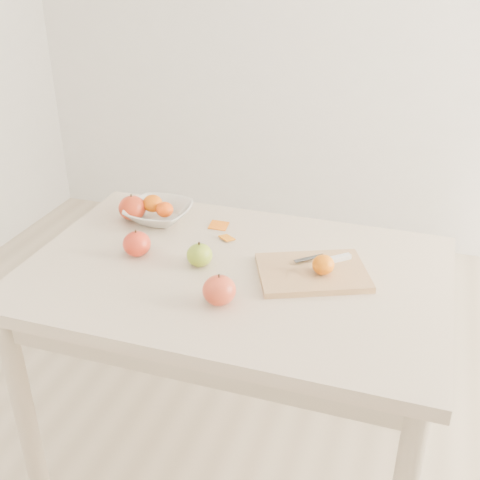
% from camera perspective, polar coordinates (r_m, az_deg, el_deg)
% --- Properties ---
extents(ground, '(3.50, 3.50, 0.00)m').
position_cam_1_polar(ground, '(2.20, -0.43, -19.86)').
color(ground, '#C6B293').
rests_on(ground, ground).
extents(table, '(1.20, 0.80, 0.75)m').
position_cam_1_polar(table, '(1.77, -0.50, -5.55)').
color(table, beige).
rests_on(table, ground).
extents(cutting_board, '(0.36, 0.32, 0.02)m').
position_cam_1_polar(cutting_board, '(1.70, 6.89, -3.08)').
color(cutting_board, '#AC8256').
rests_on(cutting_board, table).
extents(board_tangerine, '(0.06, 0.06, 0.05)m').
position_cam_1_polar(board_tangerine, '(1.67, 7.89, -2.33)').
color(board_tangerine, '#CF6307').
rests_on(board_tangerine, cutting_board).
extents(fruit_bowl, '(0.21, 0.21, 0.05)m').
position_cam_1_polar(fruit_bowl, '(2.01, -7.72, 2.57)').
color(fruit_bowl, silver).
rests_on(fruit_bowl, table).
extents(bowl_tangerine_near, '(0.07, 0.07, 0.06)m').
position_cam_1_polar(bowl_tangerine_near, '(2.02, -8.29, 3.47)').
color(bowl_tangerine_near, '#DD6107').
rests_on(bowl_tangerine_near, fruit_bowl).
extents(bowl_tangerine_far, '(0.06, 0.06, 0.05)m').
position_cam_1_polar(bowl_tangerine_far, '(1.98, -7.15, 2.89)').
color(bowl_tangerine_far, '#D34107').
rests_on(bowl_tangerine_far, fruit_bowl).
extents(orange_peel_a, '(0.06, 0.05, 0.01)m').
position_cam_1_polar(orange_peel_a, '(1.96, -2.03, 1.27)').
color(orange_peel_a, orange).
rests_on(orange_peel_a, table).
extents(orange_peel_b, '(0.06, 0.05, 0.01)m').
position_cam_1_polar(orange_peel_b, '(1.88, -1.26, 0.15)').
color(orange_peel_b, orange).
rests_on(orange_peel_b, table).
extents(paring_knife, '(0.16, 0.10, 0.01)m').
position_cam_1_polar(paring_knife, '(1.75, 8.89, -1.72)').
color(paring_knife, white).
rests_on(paring_knife, cutting_board).
extents(apple_green, '(0.08, 0.08, 0.07)m').
position_cam_1_polar(apple_green, '(1.73, -3.86, -1.43)').
color(apple_green, olive).
rests_on(apple_green, table).
extents(apple_red_e, '(0.09, 0.09, 0.08)m').
position_cam_1_polar(apple_red_e, '(1.55, -1.99, -4.78)').
color(apple_red_e, maroon).
rests_on(apple_red_e, table).
extents(apple_red_b, '(0.08, 0.08, 0.07)m').
position_cam_1_polar(apple_red_b, '(1.80, -9.76, -0.36)').
color(apple_red_b, maroon).
rests_on(apple_red_b, table).
extents(apple_red_a, '(0.09, 0.09, 0.08)m').
position_cam_1_polar(apple_red_a, '(2.03, -10.18, 3.01)').
color(apple_red_a, '#8C0A05').
rests_on(apple_red_a, table).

